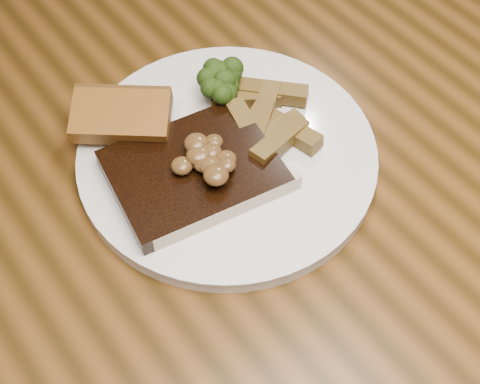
# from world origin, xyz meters

# --- Properties ---
(dining_table) EXTENTS (1.60, 0.90, 0.75)m
(dining_table) POSITION_xyz_m (0.00, 0.00, 0.66)
(dining_table) COLOR #543210
(dining_table) RESTS_ON ground
(plate) EXTENTS (0.32, 0.32, 0.01)m
(plate) POSITION_xyz_m (0.03, 0.04, 0.76)
(plate) COLOR silver
(plate) RESTS_ON dining_table
(steak) EXTENTS (0.17, 0.14, 0.02)m
(steak) POSITION_xyz_m (-0.02, 0.03, 0.77)
(steak) COLOR black
(steak) RESTS_ON plate
(steak_bone) EXTENTS (0.15, 0.04, 0.02)m
(steak_bone) POSITION_xyz_m (-0.02, -0.02, 0.77)
(steak_bone) COLOR beige
(steak_bone) RESTS_ON plate
(mushroom_pile) EXTENTS (0.07, 0.07, 0.03)m
(mushroom_pile) POSITION_xyz_m (-0.01, 0.03, 0.80)
(mushroom_pile) COLOR brown
(mushroom_pile) RESTS_ON steak
(garlic_bread) EXTENTS (0.11, 0.10, 0.02)m
(garlic_bread) POSITION_xyz_m (-0.04, 0.12, 0.77)
(garlic_bread) COLOR #8D5419
(garlic_bread) RESTS_ON plate
(potato_wedges) EXTENTS (0.09, 0.09, 0.02)m
(potato_wedges) POSITION_xyz_m (0.09, 0.04, 0.77)
(potato_wedges) COLOR brown
(potato_wedges) RESTS_ON plate
(broccoli_cluster) EXTENTS (0.07, 0.07, 0.04)m
(broccoli_cluster) POSITION_xyz_m (0.06, 0.10, 0.78)
(broccoli_cluster) COLOR #273D0E
(broccoli_cluster) RESTS_ON plate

